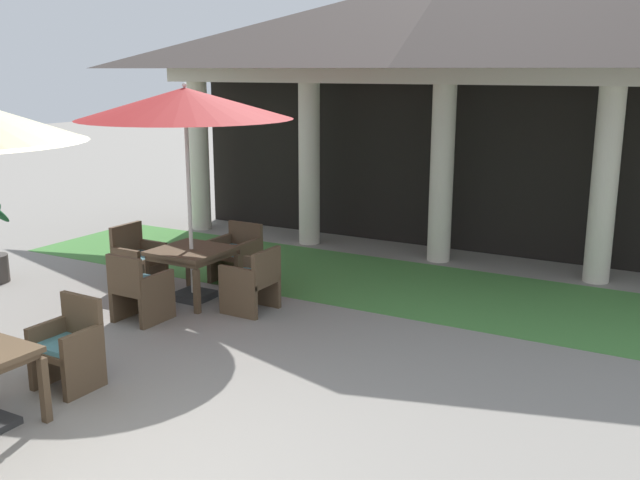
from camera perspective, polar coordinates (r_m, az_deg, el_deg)
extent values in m
cylinder|color=beige|center=(13.97, -9.60, 6.57)|extent=(0.37, 0.37, 2.82)
cylinder|color=beige|center=(12.59, -0.86, 6.01)|extent=(0.37, 0.37, 2.82)
cylinder|color=beige|center=(11.57, 9.67, 5.16)|extent=(0.37, 0.37, 2.82)
cylinder|color=beige|center=(11.00, 21.71, 3.98)|extent=(0.37, 0.37, 2.82)
cube|color=beige|center=(11.45, 9.98, 12.74)|extent=(10.55, 0.70, 0.24)
pyramid|color=#514742|center=(11.48, 10.15, 16.79)|extent=(10.95, 3.07, 1.38)
cube|color=black|center=(12.41, 11.09, 5.66)|extent=(10.35, 0.16, 2.82)
cube|color=#47843D|center=(10.41, 6.35, -3.58)|extent=(12.75, 2.55, 0.01)
cube|color=brown|center=(6.85, -21.10, -11.09)|extent=(0.07, 0.07, 0.60)
cube|color=brown|center=(7.43, -19.59, -8.27)|extent=(0.54, 0.51, 0.07)
cube|color=teal|center=(7.41, -19.63, -7.84)|extent=(0.50, 0.47, 0.05)
cube|color=brown|center=(7.47, -18.42, -5.88)|extent=(0.53, 0.08, 0.46)
cube|color=brown|center=(7.28, -18.30, -9.24)|extent=(0.07, 0.49, 0.63)
cube|color=brown|center=(7.63, -20.74, -8.36)|extent=(0.07, 0.49, 0.63)
cube|color=brown|center=(7.21, -19.58, -10.76)|extent=(0.06, 0.06, 0.35)
cube|color=brown|center=(7.56, -21.91, -9.83)|extent=(0.06, 0.06, 0.35)
cube|color=brown|center=(7.46, -16.99, -9.72)|extent=(0.06, 0.06, 0.35)
cube|color=brown|center=(7.80, -19.36, -8.87)|extent=(0.06, 0.06, 0.35)
cube|color=brown|center=(9.71, -10.21, -0.84)|extent=(0.95, 0.95, 0.05)
cube|color=brown|center=(9.73, -10.19, -1.18)|extent=(0.87, 0.87, 0.07)
cube|color=brown|center=(9.79, -13.68, -3.24)|extent=(0.07, 0.07, 0.58)
cube|color=brown|center=(9.23, -9.79, -4.07)|extent=(0.07, 0.07, 0.58)
cube|color=brown|center=(10.40, -10.40, -2.09)|extent=(0.07, 0.07, 0.58)
cube|color=brown|center=(9.88, -6.58, -2.79)|extent=(0.07, 0.07, 0.58)
cube|color=#2D2D2D|center=(9.89, -10.05, -4.38)|extent=(0.48, 0.48, 0.09)
cylinder|color=beige|center=(9.58, -10.36, 2.71)|extent=(0.05, 0.05, 2.58)
cone|color=maroon|center=(9.43, -10.70, 10.66)|extent=(2.77, 2.77, 0.40)
sphere|color=beige|center=(9.42, -10.76, 12.05)|extent=(0.06, 0.06, 0.06)
cube|color=brown|center=(9.11, -14.02, -3.70)|extent=(0.55, 0.59, 0.07)
cube|color=teal|center=(9.09, -14.05, -3.34)|extent=(0.50, 0.54, 0.05)
cube|color=brown|center=(8.86, -15.32, -2.60)|extent=(0.54, 0.07, 0.42)
cube|color=brown|center=(9.31, -15.09, -4.07)|extent=(0.07, 0.58, 0.62)
cube|color=brown|center=(8.97, -12.84, -4.59)|extent=(0.07, 0.58, 0.62)
cube|color=brown|center=(9.51, -13.90, -4.38)|extent=(0.06, 0.06, 0.38)
cube|color=brown|center=(9.20, -11.73, -4.88)|extent=(0.06, 0.06, 0.38)
cube|color=brown|center=(9.17, -16.17, -5.20)|extent=(0.06, 0.06, 0.38)
cube|color=brown|center=(8.84, -13.99, -5.76)|extent=(0.06, 0.06, 0.38)
cube|color=brown|center=(9.21, -5.59, -3.23)|extent=(0.56, 0.58, 0.07)
cube|color=teal|center=(9.20, -5.60, -2.87)|extent=(0.52, 0.54, 0.05)
cube|color=brown|center=(9.00, -4.29, -2.04)|extent=(0.07, 0.57, 0.40)
cube|color=brown|center=(9.03, -6.57, -4.16)|extent=(0.56, 0.07, 0.64)
cube|color=brown|center=(9.45, -4.63, -3.33)|extent=(0.56, 0.07, 0.64)
cube|color=brown|center=(9.23, -7.76, -4.69)|extent=(0.06, 0.06, 0.37)
cube|color=brown|center=(9.62, -5.87, -3.88)|extent=(0.06, 0.06, 0.37)
cube|color=brown|center=(8.94, -5.22, -5.22)|extent=(0.06, 0.06, 0.37)
cube|color=brown|center=(9.34, -3.38, -4.36)|extent=(0.06, 0.06, 0.37)
cube|color=brown|center=(10.41, -14.16, -1.61)|extent=(0.52, 0.59, 0.07)
cube|color=teal|center=(10.40, -14.18, -1.29)|extent=(0.48, 0.54, 0.05)
cube|color=brown|center=(10.51, -15.17, -0.02)|extent=(0.07, 0.58, 0.47)
cube|color=brown|center=(10.62, -13.13, -1.75)|extent=(0.52, 0.07, 0.64)
cube|color=brown|center=(10.25, -15.18, -2.42)|extent=(0.52, 0.07, 0.64)
cube|color=brown|center=(10.50, -12.20, -2.63)|extent=(0.06, 0.06, 0.37)
cube|color=brown|center=(10.14, -14.19, -3.32)|extent=(0.06, 0.06, 0.37)
cube|color=brown|center=(10.80, -14.01, -2.27)|extent=(0.06, 0.06, 0.37)
cube|color=brown|center=(10.45, -15.99, -2.92)|extent=(0.06, 0.06, 0.37)
cube|color=brown|center=(10.50, -6.78, -1.13)|extent=(0.59, 0.59, 0.07)
cube|color=teal|center=(10.48, -6.79, -0.81)|extent=(0.54, 0.54, 0.05)
cube|color=brown|center=(10.65, -5.95, 0.38)|extent=(0.58, 0.07, 0.39)
cube|color=brown|center=(10.37, -5.57, -1.81)|extent=(0.07, 0.58, 0.64)
cube|color=brown|center=(10.68, -7.93, -1.41)|extent=(0.07, 0.58, 0.64)
cube|color=brown|center=(10.21, -6.44, -2.85)|extent=(0.06, 0.06, 0.38)
cube|color=brown|center=(10.52, -8.75, -2.43)|extent=(0.06, 0.06, 0.38)
cube|color=brown|center=(10.61, -4.77, -2.18)|extent=(0.06, 0.06, 0.38)
cube|color=brown|center=(10.91, -7.04, -1.79)|extent=(0.06, 0.06, 0.38)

